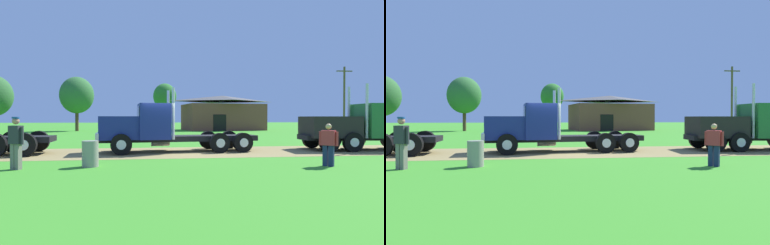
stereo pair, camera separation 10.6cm
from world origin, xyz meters
The scene contains 11 objects.
ground_plane centered at (0.00, 0.00, 0.00)m, with size 200.00×200.00×0.00m, color #3A8C25.
dirt_track centered at (0.00, 0.00, 0.00)m, with size 120.00×5.25×0.01m, color olive.
truck_foreground_white centered at (-0.66, 0.24, 1.18)m, with size 8.45×3.18×3.28m.
truck_near_right centered at (10.94, -0.02, 1.24)m, with size 7.15×3.11×3.58m.
visitor_standing_near centered at (-5.44, -4.83, 1.00)m, with size 0.58×0.41×1.81m.
visitor_by_barrel centered at (5.63, -5.46, 0.85)m, with size 0.52×0.52×1.56m.
steel_barrel centered at (-3.03, -4.50, 0.47)m, with size 0.58×0.58×0.94m, color gray.
shed_building centered at (9.36, 29.17, 2.39)m, with size 12.10×8.69×4.96m.
utility_pole_near centered at (25.08, 24.14, 4.59)m, with size 2.20×0.26×8.67m.
tree_mid centered at (-10.66, 27.80, 4.75)m, with size 4.41×4.41×7.19m.
tree_right centered at (1.46, 39.35, 5.44)m, with size 4.00×4.00×7.68m.
Camera 1 is at (-0.81, -16.54, 1.79)m, focal length 30.14 mm.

